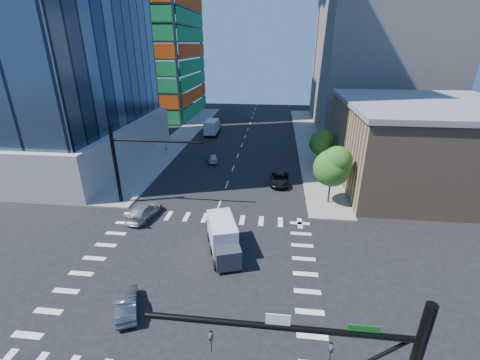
# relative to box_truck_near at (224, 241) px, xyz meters

# --- Properties ---
(ground) EXTENTS (160.00, 160.00, 0.00)m
(ground) POSITION_rel_box_truck_near_xyz_m (-2.05, -2.97, -1.27)
(ground) COLOR black
(ground) RESTS_ON ground
(road_markings) EXTENTS (20.00, 20.00, 0.01)m
(road_markings) POSITION_rel_box_truck_near_xyz_m (-2.05, -2.97, -1.26)
(road_markings) COLOR silver
(road_markings) RESTS_ON ground
(sidewalk_ne) EXTENTS (5.00, 60.00, 0.15)m
(sidewalk_ne) POSITION_rel_box_truck_near_xyz_m (10.45, 37.03, -1.19)
(sidewalk_ne) COLOR gray
(sidewalk_ne) RESTS_ON ground
(sidewalk_nw) EXTENTS (5.00, 60.00, 0.15)m
(sidewalk_nw) POSITION_rel_box_truck_near_xyz_m (-14.55, 37.03, -1.19)
(sidewalk_nw) COLOR gray
(sidewalk_nw) RESTS_ON ground
(construction_building) EXTENTS (25.16, 34.50, 70.60)m
(construction_building) POSITION_rel_box_truck_near_xyz_m (-29.46, 58.96, 23.34)
(construction_building) COLOR slate
(construction_building) RESTS_ON ground
(commercial_building) EXTENTS (20.50, 22.50, 10.60)m
(commercial_building) POSITION_rel_box_truck_near_xyz_m (22.95, 19.03, 4.05)
(commercial_building) COLOR #8F6F53
(commercial_building) RESTS_ON ground
(bg_building_ne) EXTENTS (24.00, 30.00, 28.00)m
(bg_building_ne) POSITION_rel_box_truck_near_xyz_m (24.95, 52.03, 12.73)
(bg_building_ne) COLOR #69625E
(bg_building_ne) RESTS_ON ground
(signal_mast_nw) EXTENTS (10.20, 0.40, 9.00)m
(signal_mast_nw) POSITION_rel_box_truck_near_xyz_m (-12.04, 8.53, 4.23)
(signal_mast_nw) COLOR black
(signal_mast_nw) RESTS_ON sidewalk_nw
(tree_south) EXTENTS (4.16, 4.16, 6.82)m
(tree_south) POSITION_rel_box_truck_near_xyz_m (10.58, 10.93, 3.42)
(tree_south) COLOR #382316
(tree_south) RESTS_ON sidewalk_ne
(tree_north) EXTENTS (3.54, 3.52, 5.78)m
(tree_north) POSITION_rel_box_truck_near_xyz_m (10.88, 22.93, 2.72)
(tree_north) COLOR #382316
(tree_north) RESTS_ON sidewalk_ne
(car_nb_far) EXTENTS (2.38, 4.99, 1.38)m
(car_nb_far) POSITION_rel_box_truck_near_xyz_m (4.88, 16.00, -0.58)
(car_nb_far) COLOR black
(car_nb_far) RESTS_ON ground
(car_sb_near) EXTENTS (2.82, 5.33, 1.47)m
(car_sb_near) POSITION_rel_box_truck_near_xyz_m (-9.46, 5.46, -0.53)
(car_sb_near) COLOR #B7B7B7
(car_sb_near) RESTS_ON ground
(car_sb_mid) EXTENTS (2.28, 3.98, 1.27)m
(car_sb_mid) POSITION_rel_box_truck_near_xyz_m (-5.58, 23.53, -0.63)
(car_sb_mid) COLOR #ADB1B5
(car_sb_mid) RESTS_ON ground
(car_sb_cross) EXTENTS (2.69, 4.00, 1.25)m
(car_sb_cross) POSITION_rel_box_truck_near_xyz_m (-5.56, -7.29, -0.64)
(car_sb_cross) COLOR #535459
(car_sb_cross) RESTS_ON ground
(box_truck_near) EXTENTS (3.93, 5.92, 2.87)m
(box_truck_near) POSITION_rel_box_truck_near_xyz_m (0.00, 0.00, 0.00)
(box_truck_near) COLOR black
(box_truck_near) RESTS_ON ground
(box_truck_far) EXTENTS (2.50, 5.85, 3.06)m
(box_truck_far) POSITION_rel_box_truck_near_xyz_m (-8.81, 40.09, 0.09)
(box_truck_far) COLOR black
(box_truck_far) RESTS_ON ground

